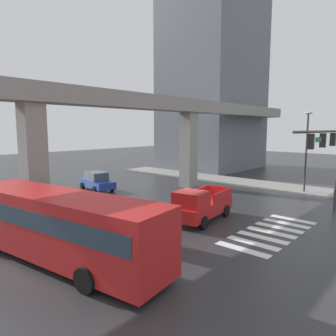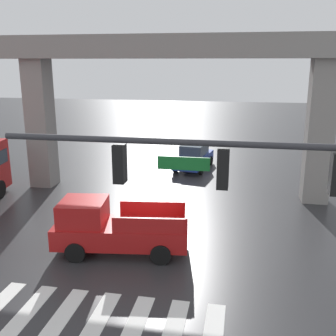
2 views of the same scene
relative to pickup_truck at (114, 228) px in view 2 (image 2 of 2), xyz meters
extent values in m
plane|color=#2D2D30|center=(0.89, 1.58, -0.99)|extent=(120.00, 120.00, 0.00)
cube|color=silver|center=(-1.31, -4.25, -0.98)|extent=(0.55, 2.80, 0.01)
cube|color=silver|center=(-0.21, -4.25, -0.98)|extent=(0.55, 2.80, 0.01)
cube|color=silver|center=(0.89, -4.25, -0.98)|extent=(0.55, 2.80, 0.01)
cube|color=silver|center=(1.99, -4.25, -0.98)|extent=(0.55, 2.80, 0.01)
cube|color=silver|center=(3.09, -4.25, -0.98)|extent=(0.55, 2.80, 0.01)
cube|color=silver|center=(4.19, -4.25, -0.98)|extent=(0.55, 2.80, 0.01)
cube|color=gray|center=(0.89, 7.67, 6.96)|extent=(55.61, 1.90, 1.20)
cube|color=gray|center=(-6.83, 7.67, 2.69)|extent=(1.30, 1.30, 7.35)
cube|color=gray|center=(8.61, 7.67, 2.69)|extent=(1.30, 1.30, 7.35)
cube|color=red|center=(0.30, 0.04, -0.21)|extent=(5.30, 2.55, 0.80)
cube|color=red|center=(-1.14, -0.15, 0.64)|extent=(1.91, 1.96, 0.90)
cube|color=#3F5160|center=(-1.60, -0.21, 0.64)|extent=(0.32, 1.67, 0.77)
cube|color=red|center=(1.55, -0.68, 0.49)|extent=(2.64, 0.45, 0.60)
cube|color=red|center=(1.32, 1.06, 0.49)|extent=(2.64, 0.45, 0.60)
cube|color=red|center=(2.78, 0.37, 0.49)|extent=(0.33, 1.75, 0.60)
cylinder|color=black|center=(-1.15, -1.06, -0.61)|extent=(0.79, 0.38, 0.76)
cylinder|color=black|center=(-1.39, 0.73, -0.61)|extent=(0.79, 0.38, 0.76)
cylinder|color=black|center=(1.98, -0.65, -0.61)|extent=(0.79, 0.38, 0.76)
cylinder|color=black|center=(1.75, 1.14, -0.61)|extent=(0.79, 0.38, 0.76)
cube|color=#1E3899|center=(1.51, 13.04, -0.35)|extent=(2.43, 4.53, 0.64)
cube|color=#384756|center=(1.52, 13.14, 0.35)|extent=(1.84, 2.45, 0.76)
cylinder|color=black|center=(2.14, 11.58, -0.67)|extent=(0.34, 0.67, 0.64)
cylinder|color=black|center=(0.44, 11.86, -0.67)|extent=(0.34, 0.67, 0.64)
cylinder|color=black|center=(2.57, 14.21, -0.67)|extent=(0.34, 0.67, 0.64)
cylinder|color=black|center=(0.87, 14.49, -0.67)|extent=(0.34, 0.67, 0.64)
cylinder|color=#38383D|center=(3.85, -5.70, 4.61)|extent=(8.60, 0.14, 0.14)
cube|color=black|center=(4.35, -5.70, 4.09)|extent=(0.24, 0.32, 0.84)
sphere|color=orange|center=(4.35, -5.70, 4.09)|extent=(0.17, 0.17, 0.17)
cube|color=black|center=(2.15, -5.70, 4.09)|extent=(0.24, 0.32, 0.84)
sphere|color=orange|center=(2.15, -5.70, 4.09)|extent=(0.17, 0.17, 0.17)
cube|color=#19722D|center=(3.53, -5.70, 4.16)|extent=(1.10, 0.04, 0.28)
camera|label=1|loc=(-15.40, -11.05, 4.79)|focal=33.03mm
camera|label=2|loc=(4.69, -13.66, 6.21)|focal=42.77mm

